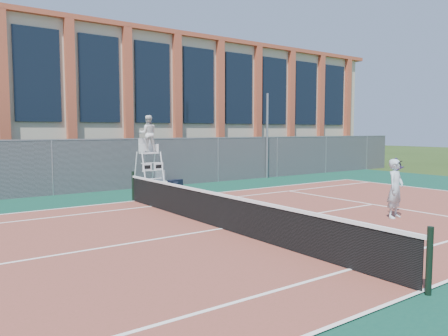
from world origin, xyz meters
TOP-DOWN VIEW (x-y plane):
  - ground at (0.00, 0.00)m, footprint 120.00×120.00m
  - apron at (0.00, 1.00)m, footprint 36.00×20.00m
  - tennis_court at (0.00, 0.00)m, footprint 23.77×10.97m
  - tennis_net at (0.00, 0.00)m, footprint 0.10×11.30m
  - fence at (0.00, 8.80)m, footprint 40.00×0.06m
  - hedge at (0.00, 10.00)m, footprint 40.00×1.40m
  - building at (0.00, 17.95)m, footprint 45.00×10.60m
  - steel_pole at (9.17, 8.70)m, footprint 0.12×0.12m
  - umpire_chair at (1.32, 7.04)m, footprint 0.90×1.39m
  - plastic_chair at (2.00, 7.29)m, footprint 0.50×0.50m
  - sports_bag_near at (3.29, 8.37)m, footprint 0.79×0.47m
  - sports_bag_far at (2.88, 8.03)m, footprint 0.72×0.63m
  - tennis_player at (4.93, -1.80)m, footprint 0.99×0.70m

SIDE VIEW (x-z plane):
  - ground at x=0.00m, z-range 0.00..0.00m
  - apron at x=0.00m, z-range 0.00..0.01m
  - tennis_court at x=0.00m, z-range 0.01..0.03m
  - sports_bag_far at x=2.88m, z-range 0.01..0.28m
  - sports_bag_near at x=3.29m, z-range 0.01..0.32m
  - tennis_net at x=0.00m, z-range -0.01..1.09m
  - plastic_chair at x=2.00m, z-range 0.09..0.99m
  - tennis_player at x=4.93m, z-range 0.03..1.77m
  - fence at x=0.00m, z-range 0.00..2.20m
  - hedge at x=0.00m, z-range 0.00..2.20m
  - steel_pole at x=9.17m, z-range 0.00..4.57m
  - umpire_chair at x=1.32m, z-range 0.74..3.98m
  - building at x=0.00m, z-range 0.03..8.26m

